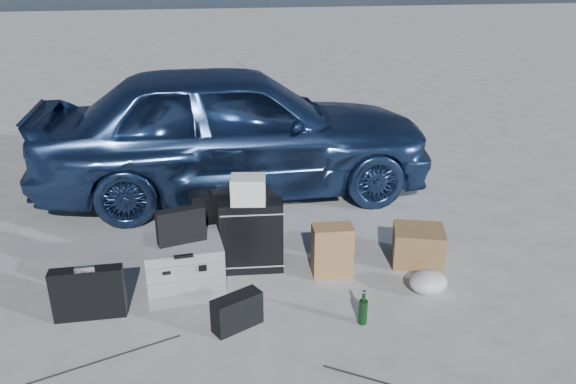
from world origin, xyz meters
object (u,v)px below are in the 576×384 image
Objects in this scene: suitcase_right at (251,236)px; duffel_bag at (236,218)px; suitcase_left at (222,226)px; car at (235,129)px; cardboard_box at (418,246)px; green_bottle at (363,308)px; pelican_case at (184,266)px; briefcase at (88,293)px.

suitcase_right is 0.66m from duffel_bag.
suitcase_left is at bearing 140.30° from suitcase_right.
car is at bearing 70.99° from suitcase_left.
suitcase_left is (-0.32, -1.59, -0.41)m from car.
cardboard_box is (1.43, -0.16, -0.15)m from suitcase_right.
duffel_bag is 3.06× the size of green_bottle.
pelican_case reaches higher than duffel_bag.
duffel_bag is 1.86× the size of cardboard_box.
green_bottle is (1.24, -0.72, -0.08)m from pelican_case.
suitcase_left reaches higher than green_bottle.
briefcase is at bearing -174.05° from cardboard_box.
suitcase_right is at bearing 16.71° from pelican_case.
car is 1.88m from suitcase_right.
briefcase reaches higher than cardboard_box.
suitcase_left is at bearing 127.79° from green_bottle.
car is 7.29× the size of pelican_case.
pelican_case is 1.44m from green_bottle.
suitcase_right is at bearing 21.21° from briefcase.
briefcase is 1.25m from suitcase_left.
pelican_case is at bearing 149.65° from green_bottle.
green_bottle is (0.73, -1.57, -0.07)m from duffel_bag.
green_bottle is at bearing -80.06° from duffel_bag.
car is at bearing 93.52° from suitcase_right.
car is at bearing 67.62° from duffel_bag.
pelican_case is 1.99m from cardboard_box.
suitcase_right is (-0.09, -1.83, -0.42)m from car.
pelican_case is 0.74m from briefcase.
car is 2.70m from briefcase.
car is 6.60× the size of suitcase_left.
pelican_case is at bearing 21.09° from briefcase.
suitcase_right reaches higher than green_bottle.
pelican_case is at bearing 163.12° from car.
duffel_bag is (0.17, 0.41, -0.13)m from suitcase_left.
suitcase_right is 2.43× the size of green_bottle.
duffel_bag is (-0.15, -1.18, -0.53)m from car.
duffel_bag is (-0.06, 0.65, -0.12)m from suitcase_right.
car is 6.84× the size of suitcase_right.
briefcase is 1.62m from duffel_bag.
green_bottle is at bearing -12.11° from briefcase.
suitcase_right reaches higher than cardboard_box.
green_bottle is at bearing -134.69° from cardboard_box.
duffel_bag is 1.74m from green_bottle.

